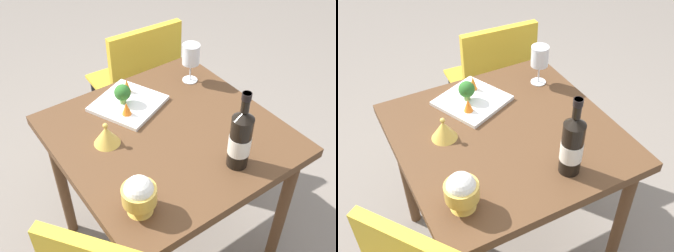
# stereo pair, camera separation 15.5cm
# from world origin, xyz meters

# --- Properties ---
(ground_plane) EXTENTS (8.00, 8.00, 0.00)m
(ground_plane) POSITION_xyz_m (0.00, 0.00, 0.00)
(ground_plane) COLOR gray
(dining_table) EXTENTS (0.82, 0.82, 0.73)m
(dining_table) POSITION_xyz_m (0.00, 0.00, 0.64)
(dining_table) COLOR brown
(dining_table) RESTS_ON ground_plane
(chair_by_wall) EXTENTS (0.42, 0.42, 0.85)m
(chair_by_wall) POSITION_xyz_m (-0.64, 0.27, 0.53)
(chair_by_wall) COLOR gold
(chair_by_wall) RESTS_ON ground_plane
(wine_bottle) EXTENTS (0.08, 0.08, 0.30)m
(wine_bottle) POSITION_xyz_m (0.28, 0.10, 0.85)
(wine_bottle) COLOR black
(wine_bottle) RESTS_ON dining_table
(wine_glass) EXTENTS (0.08, 0.08, 0.18)m
(wine_glass) POSITION_xyz_m (-0.23, 0.29, 0.86)
(wine_glass) COLOR white
(wine_glass) RESTS_ON dining_table
(rice_bowl) EXTENTS (0.11, 0.11, 0.14)m
(rice_bowl) POSITION_xyz_m (0.25, -0.29, 0.80)
(rice_bowl) COLOR gold
(rice_bowl) RESTS_ON dining_table
(rice_bowl_lid) EXTENTS (0.10, 0.10, 0.09)m
(rice_bowl_lid) POSITION_xyz_m (-0.08, -0.22, 0.77)
(rice_bowl_lid) COLOR gold
(rice_bowl_lid) RESTS_ON dining_table
(serving_plate) EXTENTS (0.33, 0.33, 0.02)m
(serving_plate) POSITION_xyz_m (-0.23, -0.04, 0.74)
(serving_plate) COLOR white
(serving_plate) RESTS_ON dining_table
(broccoli_floret) EXTENTS (0.07, 0.07, 0.09)m
(broccoli_floret) POSITION_xyz_m (-0.24, -0.05, 0.80)
(broccoli_floret) COLOR #729E4C
(broccoli_floret) RESTS_ON serving_plate
(carrot_garnish_left) EXTENTS (0.03, 0.03, 0.06)m
(carrot_garnish_left) POSITION_xyz_m (-0.30, 0.00, 0.78)
(carrot_garnish_left) COLOR orange
(carrot_garnish_left) RESTS_ON serving_plate
(carrot_garnish_right) EXTENTS (0.04, 0.04, 0.06)m
(carrot_garnish_right) POSITION_xyz_m (-0.17, -0.08, 0.77)
(carrot_garnish_right) COLOR orange
(carrot_garnish_right) RESTS_ON serving_plate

